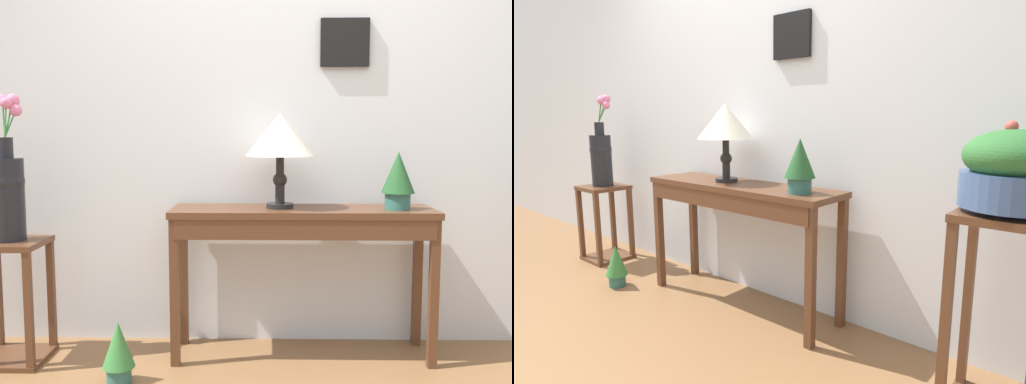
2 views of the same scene
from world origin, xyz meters
TOP-DOWN VIEW (x-y plane):
  - ground_plane at (0.00, 0.00)m, footprint 12.00×12.00m
  - back_wall_with_art at (0.00, 1.39)m, footprint 9.00×0.13m
  - console_table at (0.10, 1.09)m, footprint 1.36×0.37m
  - table_lamp at (-0.01, 1.12)m, footprint 0.35×0.35m
  - potted_plant_on_console at (0.59, 1.08)m, footprint 0.17×0.17m
  - pedestal_stand_left at (-1.39, 1.02)m, footprint 0.34×0.34m
  - flower_vase_tall_left at (-1.39, 1.02)m, footprint 0.17×0.19m
  - pedestal_stand_right at (1.60, 0.99)m, footprint 0.34×0.34m
  - planter_bowl_wide_right at (1.60, 0.99)m, footprint 0.35×0.35m
  - potted_plant_floor at (-0.78, 0.75)m, footprint 0.15×0.15m

SIDE VIEW (x-z plane):
  - ground_plane at x=0.00m, z-range -0.01..0.00m
  - potted_plant_floor at x=-0.78m, z-range 0.01..0.32m
  - pedestal_stand_left at x=-1.39m, z-range 0.00..0.64m
  - pedestal_stand_right at x=1.60m, z-range 0.00..0.85m
  - console_table at x=0.10m, z-range 0.28..1.07m
  - flower_vase_tall_left at x=-1.39m, z-range 0.53..1.28m
  - potted_plant_on_console at x=0.59m, z-range 0.81..1.10m
  - planter_bowl_wide_right at x=1.60m, z-range 0.84..1.17m
  - table_lamp at x=-0.01m, z-range 0.91..1.40m
  - back_wall_with_art at x=0.00m, z-range 0.00..2.80m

